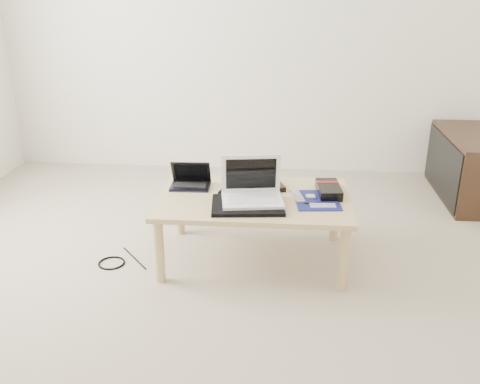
# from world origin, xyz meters

# --- Properties ---
(ground) EXTENTS (4.00, 4.00, 0.00)m
(ground) POSITION_xyz_m (0.00, 0.00, 0.00)
(ground) COLOR #B1A38F
(ground) RESTS_ON ground
(coffee_table) EXTENTS (1.10, 0.70, 0.40)m
(coffee_table) POSITION_xyz_m (0.21, 0.35, 0.35)
(coffee_table) COLOR tan
(coffee_table) RESTS_ON ground
(media_cabinet) EXTENTS (0.41, 0.90, 0.50)m
(media_cabinet) POSITION_xyz_m (1.77, 1.45, 0.25)
(media_cabinet) COLOR #362516
(media_cabinet) RESTS_ON ground
(book) EXTENTS (0.37, 0.35, 0.03)m
(book) POSITION_xyz_m (0.21, 0.50, 0.42)
(book) COLOR black
(book) RESTS_ON coffee_table
(netbook) EXTENTS (0.24, 0.18, 0.16)m
(netbook) POSITION_xyz_m (-0.18, 0.49, 0.43)
(netbook) COLOR black
(netbook) RESTS_ON coffee_table
(tablet) EXTENTS (0.28, 0.24, 0.01)m
(tablet) POSITION_xyz_m (0.13, 0.44, 0.41)
(tablet) COLOR black
(tablet) RESTS_ON coffee_table
(remote) EXTENTS (0.09, 0.20, 0.02)m
(remote) POSITION_xyz_m (0.46, 0.37, 0.41)
(remote) COLOR silver
(remote) RESTS_ON coffee_table
(neoprene_sleeve) EXTENTS (0.42, 0.33, 0.02)m
(neoprene_sleeve) POSITION_xyz_m (0.18, 0.21, 0.41)
(neoprene_sleeve) COLOR black
(neoprene_sleeve) RESTS_ON coffee_table
(white_laptop) EXTENTS (0.36, 0.28, 0.24)m
(white_laptop) POSITION_xyz_m (0.20, 0.27, 0.47)
(white_laptop) COLOR white
(white_laptop) RESTS_ON neoprene_sleeve
(motherboard) EXTENTS (0.27, 0.32, 0.01)m
(motherboard) POSITION_xyz_m (0.57, 0.33, 0.40)
(motherboard) COLOR #0D1257
(motherboard) RESTS_ON coffee_table
(gpu_box) EXTENTS (0.15, 0.26, 0.06)m
(gpu_box) POSITION_xyz_m (0.64, 0.44, 0.43)
(gpu_box) COLOR black
(gpu_box) RESTS_ON coffee_table
(cable_coil) EXTENTS (0.10, 0.10, 0.01)m
(cable_coil) POSITION_xyz_m (0.11, 0.26, 0.41)
(cable_coil) COLOR black
(cable_coil) RESTS_ON coffee_table
(floor_cable_coil) EXTENTS (0.19, 0.19, 0.01)m
(floor_cable_coil) POSITION_xyz_m (-0.62, 0.21, 0.01)
(floor_cable_coil) COLOR black
(floor_cable_coil) RESTS_ON ground
(floor_cable_trail) EXTENTS (0.21, 0.25, 0.01)m
(floor_cable_trail) POSITION_xyz_m (-0.51, 0.29, 0.00)
(floor_cable_trail) COLOR black
(floor_cable_trail) RESTS_ON ground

